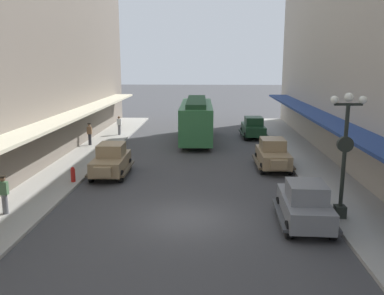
{
  "coord_description": "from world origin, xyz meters",
  "views": [
    {
      "loc": [
        0.93,
        -16.25,
        6.51
      ],
      "look_at": [
        0.0,
        6.0,
        1.8
      ],
      "focal_mm": 38.28,
      "sensor_mm": 36.0,
      "label": 1
    }
  ],
  "objects": [
    {
      "name": "parked_car_1",
      "position": [
        4.88,
        8.47,
        0.94
      ],
      "size": [
        2.16,
        4.27,
        1.84
      ],
      "color": "#997F5B",
      "rests_on": "ground"
    },
    {
      "name": "parked_car_2",
      "position": [
        4.76,
        18.82,
        0.94
      ],
      "size": [
        2.25,
        4.3,
        1.84
      ],
      "color": "#193D23",
      "rests_on": "ground"
    },
    {
      "name": "lamp_post_with_clock",
      "position": [
        6.4,
        0.05,
        2.99
      ],
      "size": [
        1.42,
        0.44,
        5.16
      ],
      "color": "black",
      "rests_on": "sidewalk_right"
    },
    {
      "name": "parked_car_3",
      "position": [
        -4.71,
        6.5,
        0.94
      ],
      "size": [
        2.23,
        4.29,
        1.84
      ],
      "color": "#997F5B",
      "rests_on": "ground"
    },
    {
      "name": "ground_plane",
      "position": [
        0.0,
        0.0,
        0.0
      ],
      "size": [
        200.0,
        200.0,
        0.0
      ],
      "primitive_type": "plane",
      "color": "#424244"
    },
    {
      "name": "fire_hydrant",
      "position": [
        -6.35,
        4.64,
        0.56
      ],
      "size": [
        0.24,
        0.24,
        0.82
      ],
      "color": "#B21E19",
      "rests_on": "sidewalk_left"
    },
    {
      "name": "sidewalk_left",
      "position": [
        -7.5,
        0.0,
        0.07
      ],
      "size": [
        3.0,
        60.0,
        0.15
      ],
      "primitive_type": "cube",
      "color": "#A8A59E",
      "rests_on": "ground"
    },
    {
      "name": "parked_car_0",
      "position": [
        4.8,
        -0.5,
        0.94
      ],
      "size": [
        2.27,
        4.31,
        1.84
      ],
      "color": "slate",
      "rests_on": "ground"
    },
    {
      "name": "streetcar",
      "position": [
        -0.1,
        17.16,
        1.9
      ],
      "size": [
        2.71,
        9.65,
        3.46
      ],
      "color": "#33723F",
      "rests_on": "ground"
    },
    {
      "name": "pedestrian_1",
      "position": [
        -7.69,
        -0.14,
        1.01
      ],
      "size": [
        0.36,
        0.28,
        1.67
      ],
      "color": "slate",
      "rests_on": "sidewalk_left"
    },
    {
      "name": "pedestrian_2",
      "position": [
        -8.26,
        14.45,
        1.01
      ],
      "size": [
        0.36,
        0.28,
        1.67
      ],
      "color": "#2D2D33",
      "rests_on": "sidewalk_left"
    },
    {
      "name": "sidewalk_right",
      "position": [
        7.5,
        0.0,
        0.07
      ],
      "size": [
        3.0,
        60.0,
        0.15
      ],
      "primitive_type": "cube",
      "color": "#A8A59E",
      "rests_on": "ground"
    },
    {
      "name": "pedestrian_3",
      "position": [
        -6.96,
        19.05,
        0.99
      ],
      "size": [
        0.36,
        0.24,
        1.64
      ],
      "color": "slate",
      "rests_on": "sidewalk_left"
    }
  ]
}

